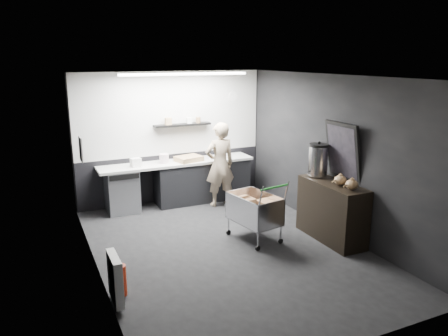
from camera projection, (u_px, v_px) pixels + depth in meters
name	position (u px, v px, depth m)	size (l,w,h in m)	color
floor	(227.00, 248.00, 6.99)	(5.50, 5.50, 0.00)	black
ceiling	(228.00, 77.00, 6.32)	(5.50, 5.50, 0.00)	beige
wall_back	(172.00, 137.00, 9.08)	(5.50, 5.50, 0.00)	black
wall_front	(348.00, 230.00, 4.24)	(5.50, 5.50, 0.00)	black
wall_left	(93.00, 182.00, 5.85)	(5.50, 5.50, 0.00)	black
wall_right	(333.00, 155.00, 7.47)	(5.50, 5.50, 0.00)	black
kitchen_wall_panel	(171.00, 113.00, 8.94)	(3.95, 0.02, 1.70)	beige
dado_panel	(173.00, 177.00, 9.27)	(3.95, 0.02, 1.00)	black
floating_shelf	(182.00, 125.00, 8.98)	(1.20, 0.22, 0.04)	black
wall_clock	(233.00, 96.00, 9.42)	(0.20, 0.20, 0.03)	silver
poster	(81.00, 149.00, 6.95)	(0.02, 0.30, 0.40)	silver
poster_red_band	(81.00, 145.00, 6.94)	(0.01, 0.22, 0.10)	red
radiator	(115.00, 278.00, 5.33)	(0.10, 0.50, 0.60)	silver
ceiling_strip	(185.00, 74.00, 7.96)	(2.40, 0.20, 0.04)	white
prep_counter	(184.00, 182.00, 9.06)	(3.20, 0.61, 0.90)	black
person	(220.00, 165.00, 8.82)	(0.63, 0.41, 1.72)	beige
shopping_cart	(254.00, 211.00, 7.23)	(0.72, 1.04, 1.05)	silver
sideboard	(331.00, 203.00, 7.24)	(0.56, 1.31, 1.96)	black
fire_extinguisher	(120.00, 279.00, 5.52)	(0.15, 0.15, 0.51)	#AB240B
cardboard_box	(189.00, 159.00, 8.94)	(0.51, 0.39, 0.10)	#9D7E53
pink_tub	(164.00, 159.00, 8.77)	(0.19, 0.19, 0.19)	silver
white_container	(136.00, 162.00, 8.49)	(0.19, 0.15, 0.17)	silver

